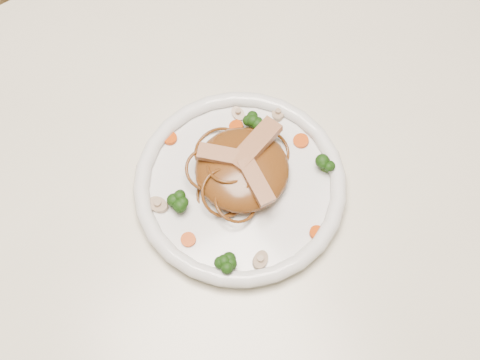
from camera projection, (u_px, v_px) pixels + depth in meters
ground at (215, 316)px, 1.48m from camera, size 4.00×4.00×0.00m
table at (199, 214)px, 0.88m from camera, size 1.20×0.80×0.75m
plate at (240, 187)px, 0.78m from camera, size 0.26×0.26×0.02m
noodle_mound at (242, 169)px, 0.77m from camera, size 0.15×0.15×0.04m
chicken_a at (255, 144)px, 0.76m from camera, size 0.08×0.04×0.01m
chicken_b at (223, 155)px, 0.75m from camera, size 0.06×0.06×0.01m
chicken_c at (256, 181)px, 0.74m from camera, size 0.03×0.06×0.01m
broccoli_0 at (255, 122)px, 0.80m from camera, size 0.03×0.03×0.03m
broccoli_1 at (179, 201)px, 0.75m from camera, size 0.03×0.03×0.03m
broccoli_2 at (228, 262)px, 0.72m from camera, size 0.03×0.03×0.03m
broccoli_3 at (327, 163)px, 0.77m from camera, size 0.03×0.03×0.03m
carrot_0 at (236, 127)px, 0.81m from camera, size 0.02×0.02×0.00m
carrot_1 at (188, 240)px, 0.74m from camera, size 0.02×0.02×0.00m
carrot_2 at (301, 141)px, 0.80m from camera, size 0.02×0.02×0.00m
carrot_3 at (170, 138)px, 0.80m from camera, size 0.02×0.02×0.00m
carrot_4 at (317, 233)px, 0.75m from camera, size 0.02×0.02×0.00m
mushroom_0 at (260, 260)px, 0.73m from camera, size 0.03×0.03×0.01m
mushroom_1 at (278, 113)px, 0.82m from camera, size 0.03×0.03×0.01m
mushroom_2 at (158, 205)px, 0.76m from camera, size 0.04×0.04×0.01m
mushroom_3 at (238, 114)px, 0.82m from camera, size 0.02×0.02×0.01m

